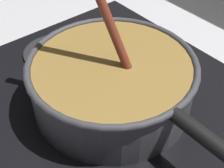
{
  "coord_description": "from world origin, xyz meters",
  "views": [
    {
      "loc": [
        0.3,
        -0.02,
        0.42
      ],
      "look_at": [
        -0.02,
        0.24,
        0.05
      ],
      "focal_mm": 53.9,
      "sensor_mm": 36.0,
      "label": 1
    }
  ],
  "objects": [
    {
      "name": "cooking_pan",
      "position": [
        -0.02,
        0.24,
        0.06
      ],
      "size": [
        0.43,
        0.28,
        0.3
      ],
      "color": "#38383D",
      "rests_on": "hob_plate"
    },
    {
      "name": "burner_ring",
      "position": [
        -0.02,
        0.24,
        0.02
      ],
      "size": [
        0.17,
        0.17,
        0.01
      ],
      "primitive_type": "torus",
      "color": "#592D0C",
      "rests_on": "hob_plate"
    },
    {
      "name": "hob_plate",
      "position": [
        -0.02,
        0.24,
        0.01
      ],
      "size": [
        0.56,
        0.48,
        0.01
      ],
      "primitive_type": "cube",
      "color": "black",
      "rests_on": "ground"
    },
    {
      "name": "spare_burner",
      "position": [
        -0.2,
        0.24,
        0.01
      ],
      "size": [
        0.13,
        0.13,
        0.01
      ],
      "primitive_type": "cylinder",
      "color": "#262628",
      "rests_on": "hob_plate"
    }
  ]
}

